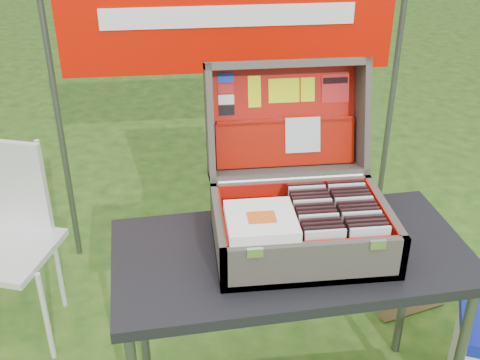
{
  "coord_description": "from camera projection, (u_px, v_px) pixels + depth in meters",
  "views": [
    {
      "loc": [
        -0.26,
        -1.73,
        1.98
      ],
      "look_at": [
        -0.06,
        0.1,
        0.97
      ],
      "focal_mm": 45.0,
      "sensor_mm": 36.0,
      "label": 1
    }
  ],
  "objects": [
    {
      "name": "chair_seat",
      "position": [
        3.0,
        252.0,
        2.59
      ],
      "size": [
        0.52,
        0.52,
        0.03
      ],
      "primitive_type": "cube",
      "rotation": [
        0.0,
        0.0,
        -0.33
      ],
      "color": "silver",
      "rests_on": "ground"
    },
    {
      "name": "cd_left_13",
      "position": [
        305.0,
        201.0,
        2.16
      ],
      "size": [
        0.13,
        0.01,
        0.15
      ],
      "primitive_type": "cube",
      "color": "black",
      "rests_on": "suitcase_liner_floor"
    },
    {
      "name": "cd_left_9",
      "position": [
        310.0,
        215.0,
        2.08
      ],
      "size": [
        0.13,
        0.01,
        0.15
      ],
      "primitive_type": "cube",
      "color": "black",
      "rests_on": "suitcase_liner_floor"
    },
    {
      "name": "chair",
      "position": [
        4.0,
        254.0,
        2.6
      ],
      "size": [
        0.53,
        0.56,
        0.9
      ],
      "primitive_type": null,
      "rotation": [
        0.0,
        0.0,
        -0.33
      ],
      "color": "silver",
      "rests_on": "ground"
    },
    {
      "name": "banner",
      "position": [
        229.0,
        16.0,
        2.81
      ],
      "size": [
        1.6,
        0.02,
        0.55
      ],
      "primitive_type": "cube",
      "color": "#C00C00",
      "rests_on": "banner_post_left"
    },
    {
      "name": "suitcase_lid_liner",
      "position": [
        284.0,
        117.0,
        2.27
      ],
      "size": [
        0.54,
        0.11,
        0.36
      ],
      "primitive_type": "cube",
      "rotation": [
        -1.84,
        0.0,
        0.0
      ],
      "color": "red",
      "rests_on": "suitcase_lid_back"
    },
    {
      "name": "suitcase_hinge",
      "position": [
        291.0,
        179.0,
        2.19
      ],
      "size": [
        0.53,
        0.02,
        0.02
      ],
      "primitive_type": "cylinder",
      "rotation": [
        0.0,
        1.57,
        0.0
      ],
      "color": "silver",
      "rests_on": "suitcase_base_wall_back"
    },
    {
      "name": "suitcase_lid_rim_near",
      "position": [
        287.0,
        171.0,
        2.27
      ],
      "size": [
        0.59,
        0.16,
        0.07
      ],
      "primitive_type": "cube",
      "rotation": [
        -1.84,
        0.0,
        0.0
      ],
      "color": "#4F493E",
      "rests_on": "suitcase_lid_back"
    },
    {
      "name": "songbook_graphic",
      "position": [
        262.0,
        217.0,
        1.9
      ],
      "size": [
        0.09,
        0.07,
        0.0
      ],
      "primitive_type": "cube",
      "color": "#D85919",
      "rests_on": "songbook_6"
    },
    {
      "name": "cd_right_6",
      "position": [
        356.0,
        224.0,
        2.03
      ],
      "size": [
        0.13,
        0.01,
        0.15
      ],
      "primitive_type": "cube",
      "color": "black",
      "rests_on": "suitcase_liner_floor"
    },
    {
      "name": "lid_card_neon_main",
      "position": [
        284.0,
        91.0,
        2.24
      ],
      "size": [
        0.12,
        0.03,
        0.09
      ],
      "primitive_type": "cube",
      "rotation": [
        -1.84,
        0.0,
        0.0
      ],
      "color": "#D3E50A",
      "rests_on": "suitcase_lid_liner"
    },
    {
      "name": "suitcase_base_wall_left",
      "position": [
        218.0,
        235.0,
        2.02
      ],
      "size": [
        0.02,
        0.42,
        0.16
      ],
      "primitive_type": "cube",
      "color": "#4F493E",
      "rests_on": "table_top"
    },
    {
      "name": "suitcase_base_wall_front",
      "position": [
        315.0,
        265.0,
        1.87
      ],
      "size": [
        0.59,
        0.02,
        0.16
      ],
      "primitive_type": "cube",
      "color": "#4F493E",
      "rests_on": "table_top"
    },
    {
      "name": "cd_left_4",
      "position": [
        318.0,
        234.0,
        1.98
      ],
      "size": [
        0.13,
        0.01,
        0.15
      ],
      "primitive_type": "cube",
      "color": "silver",
      "rests_on": "suitcase_liner_floor"
    },
    {
      "name": "suitcase_liner_floor",
      "position": [
        301.0,
        242.0,
        2.07
      ],
      "size": [
        0.55,
        0.38,
        0.01
      ],
      "primitive_type": "cube",
      "color": "red",
      "rests_on": "suitcase_base_bottom"
    },
    {
      "name": "songbook_5",
      "position": [
        261.0,
        218.0,
        1.91
      ],
      "size": [
        0.22,
        0.22,
        0.0
      ],
      "primitive_type": "cube",
      "color": "white",
      "rests_on": "suitcase_base_wall_front"
    },
    {
      "name": "cd_right_13",
      "position": [
        343.0,
        199.0,
        2.17
      ],
      "size": [
        0.13,
        0.01,
        0.15
      ],
      "primitive_type": "cube",
      "color": "black",
      "rests_on": "suitcase_liner_floor"
    },
    {
      "name": "table_top",
      "position": [
        291.0,
        255.0,
        2.09
      ],
      "size": [
        1.27,
        0.7,
        0.04
      ],
      "primitive_type": "cube",
      "rotation": [
        0.0,
        0.0,
        0.07
      ],
      "color": "black",
      "rests_on": "ground"
    },
    {
      "name": "cd_left_11",
      "position": [
        307.0,
        208.0,
        2.12
      ],
      "size": [
        0.13,
        0.01,
        0.15
      ],
      "primitive_type": "cube",
      "color": "black",
      "rests_on": "suitcase_liner_floor"
    },
    {
      "name": "suitcase_liner_wall_right",
      "position": [
        379.0,
        222.0,
        2.07
      ],
      "size": [
        0.01,
        0.38,
        0.14
      ],
      "primitive_type": "cube",
      "color": "red",
      "rests_on": "suitcase_base_bottom"
    },
    {
      "name": "suitcase_base_wall_back",
      "position": [
        291.0,
        199.0,
        2.22
      ],
      "size": [
        0.59,
        0.02,
        0.16
      ],
      "primitive_type": "cube",
      "color": "#4F493E",
      "rests_on": "table_top"
    },
    {
      "name": "suitcase_lid_rim_far",
      "position": [
        286.0,
        63.0,
        2.17
      ],
      "size": [
        0.59,
        0.16,
        0.07
      ],
      "primitive_type": "cube",
      "rotation": [
        -1.84,
        0.0,
        0.0
      ],
      "color": "#4F493E",
      "rests_on": "suitcase_lid_back"
    },
    {
      "name": "cd_right_4",
      "position": [
        360.0,
        231.0,
        1.99
      ],
      "size": [
        0.13,
        0.01,
        0.15
      ],
      "primitive_type": "cube",
      "color": "silver",
      "rests_on": "suitcase_liner_floor"
    },
    {
      "name": "lid_sticker_band",
      "position": [
        335.0,
        88.0,
        2.26
      ],
      "size": [
        0.11,
        0.03,
        0.1
      ],
      "primitive_type": "cube",
      "rotation": [
        -1.84,
        0.0,
        0.0
      ],
      "color": "red",
      "rests_on": "suitcase_lid_liner"
    },
    {
      "name": "cd_right_1",
      "position": [
        366.0,
        243.0,
        1.93
      ],
      "size": [
        0.13,
        0.01,
        0.15
      ],
      "primitive_type": "cube",
      "color": "black",
      "rests_on": "suitcase_liner_floor"
    },
    {
      "name": "banner_post_right",
      "position": [
        392.0,
        98.0,
        3.12
      ],
      "size": [
        0.03,
        0.03,
        1.7
      ],
      "primitive_type": "cylinder",
      "color": "#59595B",
      "rests_on": "ground"
    },
    {
      "name": "suitcase_liner_wall_back",
      "position": [
        292.0,
        199.0,
        2.2
      ],
      "size": [
        0.55,
        0.01,
        0.14
      ],
      "primitive_type": "cube",
      "color": "red",
      "rests_on": "suitcase_base_bottom"
    },
    {
      "name": "suitcase_liner_wall_front",
      "position": [
        314.0,
        259.0,
        1.88
      ],
      "size": [
        0.55,
        0.01,
        0.14
      ],
      "primitive_type": "cube",
      "color": "red",
      "rests_on": "suitcase_base_bottom"
    },
    {
      "name": "cd_right_0",
      "position": [
        368.0,
        248.0,
        1.91
      ],
      "size": [
        0.13,
        0.01,
        0.15
      ],
      "primitive_type": "cube",
      "color": "silver",
      "rests_on": "suitcase_liner_floor"
    },
    {
      "name": "suitcase_latch_right",
      "position": [
        378.0,
        244.0,
        1.85
      ],
      "size": [
        0.05,
        0.01,
        0.03
      ],
      "primitive_type": "cube",
      "color": "silver",
      "rests_on": "suitcase_base_wall_front"
    },
    {
      "name": "cd_right_8",
      "position": [
        352.0,
        216.0,
        2.07
      ],
      "size": [
        0.13,
        0.01,
        0.15
      ],
      "primitive_type": "cube",
      "color": "silver",
      "rests_on": "suitcase_liner_floor"
    },
    {
      "name": "lid_card_neon_small",
      "position": [
        308.0,
        90.0,
        2.25
      ],
      "size": [
        0.05,
        0.03,
        0.09
      ],
      "primitive_type": "cube",
      "rotation": [
        -1.84,
        0.0,
        0.0
      ],
      "color": "#D3E50A",
      "rests_on": "suitcase_lid_liner"
    },
    {
      "name": "suitcase_pocket_cd",
      "position": [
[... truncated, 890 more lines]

